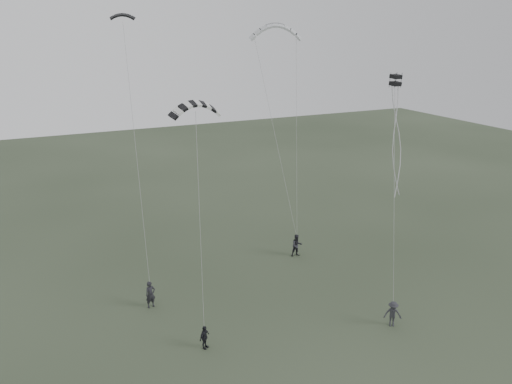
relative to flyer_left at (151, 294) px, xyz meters
name	(u,v)px	position (x,y,z in m)	size (l,w,h in m)	color
ground	(271,328)	(6.26, -5.77, -0.94)	(140.00, 140.00, 0.00)	#2C3724
flyer_left	(151,294)	(0.00, 0.00, 0.00)	(0.69, 0.45, 1.88)	black
flyer_right	(297,245)	(12.94, 2.82, 0.00)	(0.92, 0.72, 1.89)	#232329
flyer_center	(204,337)	(1.76, -5.92, -0.21)	(0.86, 0.36, 1.47)	black
flyer_far	(393,314)	(13.35, -8.75, -0.08)	(1.11, 0.64, 1.72)	#28292E
kite_dark_small	(122,15)	(0.52, 4.91, 17.95)	(1.58, 0.48, 0.52)	black
kite_pale_large	(276,25)	(13.41, 8.06, 17.36)	(4.28, 0.96, 1.73)	#B9BCBF
kite_striped	(195,104)	(2.81, -2.61, 13.02)	(2.99, 0.75, 1.18)	black
kite_box	(396,80)	(15.22, -4.93, 14.03)	(0.56, 0.56, 0.68)	black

